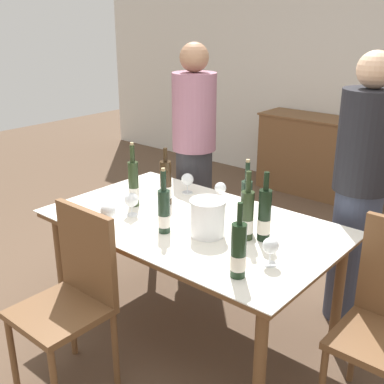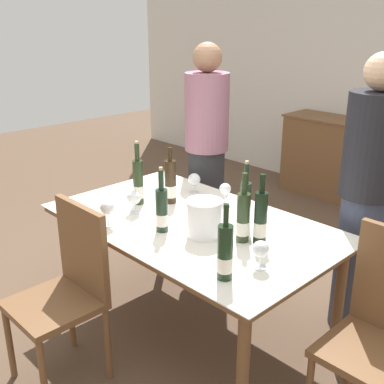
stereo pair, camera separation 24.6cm
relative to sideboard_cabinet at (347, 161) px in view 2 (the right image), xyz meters
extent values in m
plane|color=brown|center=(0.49, -2.73, -0.42)|extent=(12.00, 12.00, 0.00)
cube|color=brown|center=(0.00, 0.00, -0.01)|extent=(1.35, 0.44, 0.83)
cube|color=brown|center=(0.00, 0.00, 0.41)|extent=(1.39, 0.46, 0.02)
cylinder|color=brown|center=(-0.26, -3.15, -0.08)|extent=(0.06, 0.06, 0.68)
cylinder|color=brown|center=(1.25, -3.15, -0.08)|extent=(0.06, 0.06, 0.68)
cylinder|color=brown|center=(-0.26, -2.32, -0.08)|extent=(0.06, 0.06, 0.68)
cylinder|color=brown|center=(1.25, -2.32, -0.08)|extent=(0.06, 0.06, 0.68)
cube|color=brown|center=(0.49, -2.73, 0.28)|extent=(1.67, 0.99, 0.04)
cube|color=white|center=(0.49, -2.73, 0.30)|extent=(1.70, 1.02, 0.01)
cylinder|color=white|center=(0.68, -2.82, 0.40)|extent=(0.19, 0.19, 0.20)
cylinder|color=white|center=(0.68, -2.82, 0.50)|extent=(0.20, 0.20, 0.01)
cylinder|color=#28381E|center=(0.87, -2.72, 0.44)|extent=(0.07, 0.07, 0.27)
cylinder|color=white|center=(0.87, -2.72, 0.38)|extent=(0.07, 0.07, 0.07)
cylinder|color=#28381E|center=(0.87, -2.72, 0.62)|extent=(0.03, 0.03, 0.11)
cylinder|color=black|center=(1.06, -3.08, 0.43)|extent=(0.07, 0.07, 0.26)
cylinder|color=silver|center=(1.06, -3.08, 0.37)|extent=(0.07, 0.07, 0.07)
cylinder|color=black|center=(1.06, -3.08, 0.61)|extent=(0.02, 0.02, 0.10)
cylinder|color=black|center=(0.94, -2.67, 0.44)|extent=(0.07, 0.07, 0.28)
cylinder|color=silver|center=(0.94, -2.67, 0.38)|extent=(0.07, 0.07, 0.08)
cylinder|color=black|center=(0.94, -2.67, 0.63)|extent=(0.03, 0.03, 0.10)
cylinder|color=#1E3323|center=(0.77, -2.59, 0.44)|extent=(0.06, 0.06, 0.27)
cylinder|color=silver|center=(0.77, -2.59, 0.38)|extent=(0.06, 0.06, 0.08)
cylinder|color=#1E3323|center=(0.77, -2.59, 0.63)|extent=(0.03, 0.03, 0.11)
cylinder|color=tan|center=(0.77, -2.59, 0.69)|extent=(0.02, 0.02, 0.02)
cylinder|color=#28381E|center=(0.06, -2.78, 0.44)|extent=(0.06, 0.06, 0.28)
cylinder|color=white|center=(0.06, -2.78, 0.38)|extent=(0.07, 0.07, 0.08)
cylinder|color=#28381E|center=(0.06, -2.78, 0.64)|extent=(0.03, 0.03, 0.11)
cylinder|color=tan|center=(0.06, -2.78, 0.70)|extent=(0.02, 0.02, 0.02)
cylinder|color=#1E3323|center=(0.47, -2.94, 0.42)|extent=(0.07, 0.07, 0.24)
cylinder|color=white|center=(0.47, -2.94, 0.37)|extent=(0.07, 0.07, 0.07)
cylinder|color=#1E3323|center=(0.47, -2.94, 0.60)|extent=(0.03, 0.03, 0.11)
cylinder|color=tan|center=(0.47, -2.94, 0.66)|extent=(0.02, 0.02, 0.02)
cylinder|color=#332314|center=(0.18, -2.62, 0.44)|extent=(0.07, 0.07, 0.28)
cylinder|color=white|center=(0.18, -2.62, 0.38)|extent=(0.07, 0.07, 0.08)
cylinder|color=#332314|center=(0.18, -2.62, 0.62)|extent=(0.03, 0.03, 0.09)
cylinder|color=white|center=(0.16, -2.90, 0.30)|extent=(0.07, 0.07, 0.00)
cylinder|color=white|center=(0.16, -2.90, 0.34)|extent=(0.01, 0.01, 0.06)
sphere|color=white|center=(0.16, -2.90, 0.40)|extent=(0.09, 0.09, 0.09)
cylinder|color=white|center=(0.16, -2.39, 0.30)|extent=(0.07, 0.07, 0.00)
cylinder|color=white|center=(0.16, -2.39, 0.34)|extent=(0.01, 0.01, 0.06)
sphere|color=white|center=(0.16, -2.39, 0.40)|extent=(0.08, 0.08, 0.08)
cylinder|color=white|center=(1.12, -2.89, 0.30)|extent=(0.07, 0.07, 0.00)
cylinder|color=white|center=(1.12, -2.89, 0.34)|extent=(0.01, 0.01, 0.07)
sphere|color=white|center=(1.12, -2.89, 0.40)|extent=(0.08, 0.08, 0.08)
cylinder|color=white|center=(0.43, -2.38, 0.30)|extent=(0.06, 0.06, 0.00)
cylinder|color=white|center=(0.43, -2.38, 0.34)|extent=(0.01, 0.01, 0.06)
sphere|color=white|center=(0.43, -2.38, 0.39)|extent=(0.07, 0.07, 0.07)
cylinder|color=white|center=(0.22, -3.12, 0.30)|extent=(0.06, 0.06, 0.00)
cylinder|color=white|center=(0.22, -3.12, 0.35)|extent=(0.01, 0.01, 0.08)
sphere|color=white|center=(0.22, -3.12, 0.41)|extent=(0.09, 0.09, 0.09)
cylinder|color=brown|center=(1.45, -2.55, -0.21)|extent=(0.03, 0.03, 0.43)
cube|color=brown|center=(1.64, -2.73, 0.02)|extent=(0.42, 0.42, 0.04)
cylinder|color=brown|center=(0.14, -3.74, -0.21)|extent=(0.03, 0.03, 0.44)
cylinder|color=brown|center=(0.51, -3.74, -0.21)|extent=(0.03, 0.03, 0.44)
cylinder|color=brown|center=(0.14, -3.37, -0.21)|extent=(0.03, 0.03, 0.44)
cylinder|color=brown|center=(0.51, -3.37, -0.21)|extent=(0.03, 0.03, 0.44)
cube|color=brown|center=(0.33, -3.56, 0.03)|extent=(0.42, 0.42, 0.04)
cube|color=brown|center=(0.33, -3.36, 0.29)|extent=(0.42, 0.04, 0.48)
cylinder|color=#2D2D33|center=(-0.13, -1.97, 0.02)|extent=(0.28, 0.28, 0.89)
cylinder|color=#9E667A|center=(-0.13, -1.97, 0.75)|extent=(0.33, 0.33, 0.57)
sphere|color=#A37556|center=(-0.13, -1.97, 1.15)|extent=(0.21, 0.21, 0.21)
cylinder|color=#383F56|center=(1.18, -1.99, 0.01)|extent=(0.28, 0.28, 0.87)
cylinder|color=black|center=(1.18, -1.99, 0.75)|extent=(0.33, 0.33, 0.59)
sphere|color=#DBAD89|center=(1.18, -1.99, 1.15)|extent=(0.21, 0.21, 0.21)
camera|label=1|loc=(2.16, -4.69, 1.43)|focal=45.00mm
camera|label=2|loc=(2.34, -4.52, 1.43)|focal=45.00mm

